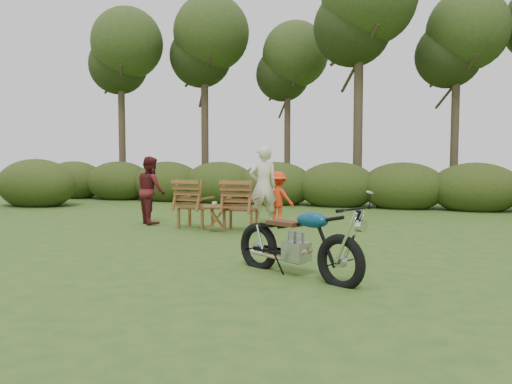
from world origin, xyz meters
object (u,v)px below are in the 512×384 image
(lawn_chair_left, at_px, (196,228))
(adult_a, at_px, (263,225))
(lawn_chair_right, at_px, (241,230))
(side_table, at_px, (217,219))
(motorcycle, at_px, (296,276))
(cup, at_px, (215,204))
(child, at_px, (278,224))
(adult_b, at_px, (151,224))

(lawn_chair_left, relative_size, adult_a, 0.59)
(lawn_chair_right, bearing_deg, side_table, 31.67)
(motorcycle, bearing_deg, cup, 155.80)
(motorcycle, bearing_deg, side_table, 155.28)
(side_table, relative_size, cup, 4.83)
(side_table, distance_m, child, 1.77)
(lawn_chair_right, distance_m, child, 1.28)
(adult_b, height_order, child, adult_b)
(side_table, xyz_separation_m, adult_b, (-1.92, 0.64, -0.27))
(lawn_chair_left, xyz_separation_m, side_table, (0.65, -0.35, 0.27))
(motorcycle, height_order, child, child)
(side_table, bearing_deg, cup, -169.29)
(motorcycle, height_order, cup, cup)
(side_table, height_order, adult_a, adult_a)
(lawn_chair_left, height_order, side_table, side_table)
(motorcycle, height_order, lawn_chair_right, motorcycle)
(motorcycle, relative_size, lawn_chair_left, 1.87)
(motorcycle, distance_m, cup, 4.13)
(motorcycle, distance_m, child, 4.99)
(motorcycle, height_order, adult_a, adult_a)
(lawn_chair_left, bearing_deg, adult_b, -9.98)
(motorcycle, distance_m, lawn_chair_left, 4.76)
(side_table, bearing_deg, adult_b, 161.64)
(child, bearing_deg, side_table, 72.45)
(side_table, relative_size, child, 0.44)
(adult_b, bearing_deg, lawn_chair_left, -151.09)
(cup, distance_m, adult_b, 2.07)
(lawn_chair_left, bearing_deg, motorcycle, 134.36)
(motorcycle, relative_size, adult_b, 1.26)
(lawn_chair_right, distance_m, adult_b, 2.36)
(lawn_chair_left, xyz_separation_m, cup, (0.61, -0.36, 0.58))
(motorcycle, distance_m, side_table, 4.08)
(adult_a, bearing_deg, child, -159.90)
(adult_a, xyz_separation_m, adult_b, (-2.55, -0.55, 0.00))
(lawn_chair_right, xyz_separation_m, cup, (-0.45, -0.33, 0.58))
(lawn_chair_right, height_order, side_table, side_table)
(lawn_chair_right, height_order, lawn_chair_left, lawn_chair_right)
(adult_a, bearing_deg, motorcycle, 80.57)
(lawn_chair_left, distance_m, child, 1.92)
(lawn_chair_right, distance_m, side_table, 0.59)
(side_table, distance_m, adult_b, 2.05)
(lawn_chair_left, distance_m, adult_b, 1.31)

